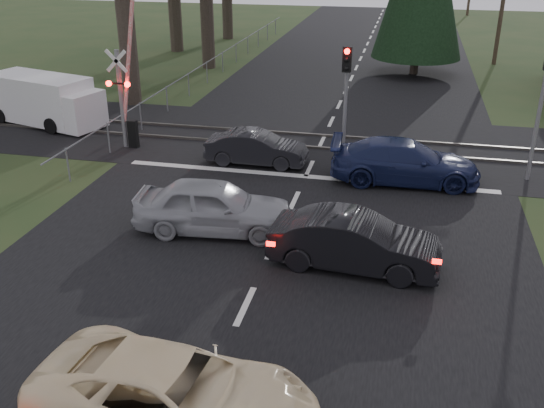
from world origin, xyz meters
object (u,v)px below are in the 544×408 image
(dark_car_far, at_px, (256,148))
(cream_coupe, at_px, (174,396))
(dark_hatchback, at_px, (355,242))
(crossing_signal, at_px, (126,96))
(silver_car, at_px, (214,206))
(blue_sedan, at_px, (405,162))
(white_van, at_px, (47,101))
(traffic_signal_center, at_px, (346,82))

(dark_car_far, bearing_deg, cream_coupe, -172.07)
(cream_coupe, xyz_separation_m, dark_hatchback, (2.44, 6.17, 0.02))
(cream_coupe, bearing_deg, crossing_signal, 33.09)
(crossing_signal, bearing_deg, silver_car, -49.08)
(cream_coupe, height_order, dark_car_far, cream_coupe)
(crossing_signal, xyz_separation_m, blue_sedan, (10.61, -1.31, -1.33))
(dark_hatchback, distance_m, white_van, 17.24)
(traffic_signal_center, height_order, blue_sedan, traffic_signal_center)
(crossing_signal, distance_m, white_van, 5.37)
(white_van, bearing_deg, dark_car_far, 0.33)
(traffic_signal_center, relative_size, dark_hatchback, 0.96)
(dark_hatchback, height_order, dark_car_far, dark_hatchback)
(crossing_signal, xyz_separation_m, cream_coupe, (7.07, -13.62, -1.37))
(traffic_signal_center, bearing_deg, crossing_signal, -173.85)
(blue_sedan, bearing_deg, white_van, 74.18)
(silver_car, height_order, white_van, white_van)
(dark_hatchback, height_order, white_van, white_van)
(crossing_signal, xyz_separation_m, silver_car, (5.43, -6.26, -1.30))
(crossing_signal, xyz_separation_m, white_van, (-4.84, 2.11, -0.99))
(crossing_signal, height_order, white_van, crossing_signal)
(traffic_signal_center, xyz_separation_m, white_van, (-13.11, 1.21, -1.74))
(crossing_signal, relative_size, silver_car, 1.57)
(blue_sedan, xyz_separation_m, white_van, (-15.44, 3.42, 0.35))
(dark_hatchback, bearing_deg, crossing_signal, 56.12)
(silver_car, distance_m, white_van, 13.24)
(crossing_signal, relative_size, blue_sedan, 1.40)
(crossing_signal, bearing_deg, white_van, 156.48)
(traffic_signal_center, height_order, silver_car, traffic_signal_center)
(cream_coupe, distance_m, white_van, 19.73)
(dark_hatchback, xyz_separation_m, blue_sedan, (1.10, 6.13, 0.02))
(crossing_signal, distance_m, blue_sedan, 10.77)
(white_van, bearing_deg, silver_car, -23.26)
(crossing_signal, height_order, traffic_signal_center, crossing_signal)
(silver_car, distance_m, blue_sedan, 7.16)
(cream_coupe, relative_size, dark_hatchback, 1.16)
(dark_hatchback, height_order, blue_sedan, blue_sedan)
(traffic_signal_center, relative_size, silver_car, 0.92)
(traffic_signal_center, bearing_deg, silver_car, -111.72)
(crossing_signal, height_order, cream_coupe, crossing_signal)
(silver_car, bearing_deg, crossing_signal, 35.41)
(dark_hatchback, xyz_separation_m, silver_car, (-4.08, 1.19, 0.05))
(traffic_signal_center, xyz_separation_m, dark_car_far, (-2.98, -1.61, -2.20))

